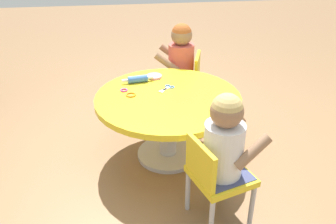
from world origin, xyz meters
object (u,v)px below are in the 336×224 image
(craft_scissors, at_px, (168,88))
(seated_child_left, at_px, (225,139))
(child_chair_left, at_px, (216,176))
(child_chair_right, at_px, (185,80))
(craft_table, at_px, (168,110))
(rolling_pin, at_px, (138,79))
(seated_child_right, at_px, (181,55))

(craft_scissors, bearing_deg, seated_child_left, -165.16)
(seated_child_left, bearing_deg, child_chair_left, 108.20)
(craft_scissors, bearing_deg, child_chair_left, -168.07)
(child_chair_right, bearing_deg, craft_scissors, 157.24)
(craft_table, xyz_separation_m, seated_child_left, (-0.63, -0.21, 0.15))
(seated_child_left, xyz_separation_m, rolling_pin, (0.88, 0.40, -0.03))
(craft_scissors, bearing_deg, child_chair_right, -22.76)
(seated_child_left, height_order, child_chair_right, seated_child_left)
(craft_table, relative_size, child_chair_left, 1.82)
(child_chair_left, height_order, child_chair_right, same)
(craft_table, distance_m, seated_child_right, 0.69)
(craft_scissors, bearing_deg, rolling_pin, 57.50)
(craft_table, height_order, child_chair_right, child_chair_right)
(child_chair_right, bearing_deg, child_chair_left, 177.76)
(child_chair_left, bearing_deg, rolling_pin, 22.03)
(craft_table, relative_size, seated_child_left, 1.91)
(child_chair_right, bearing_deg, craft_table, 160.30)
(child_chair_right, bearing_deg, seated_child_right, 73.28)
(craft_table, relative_size, child_chair_right, 1.82)
(seated_child_left, distance_m, seated_child_right, 1.27)
(seated_child_right, bearing_deg, craft_table, 163.72)
(craft_table, bearing_deg, child_chair_right, -19.70)
(child_chair_right, height_order, craft_scissors, child_chair_right)
(craft_table, distance_m, rolling_pin, 0.34)
(seated_child_left, bearing_deg, craft_scissors, 14.84)
(seated_child_right, relative_size, craft_scissors, 3.80)
(seated_child_left, relative_size, rolling_pin, 2.21)
(child_chair_right, distance_m, seated_child_right, 0.23)
(seated_child_left, height_order, rolling_pin, seated_child_left)
(child_chair_left, height_order, seated_child_right, seated_child_right)
(child_chair_left, relative_size, seated_child_right, 1.05)
(child_chair_right, relative_size, craft_scissors, 4.00)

